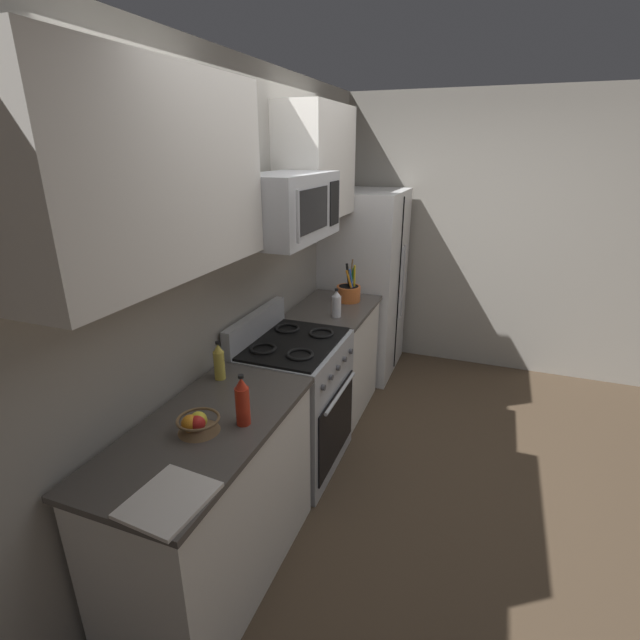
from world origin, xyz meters
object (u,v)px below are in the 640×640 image
microwave (286,207)px  fruit_basket (197,423)px  utensil_crock (349,292)px  bottle_hot_sauce (242,402)px  bottle_vinegar (336,304)px  refrigerator (364,284)px  bottle_oil (219,362)px  cutting_board (169,500)px  range_oven (294,403)px

microwave → fruit_basket: size_ratio=4.10×
utensil_crock → bottle_hot_sauce: utensil_crock is taller
microwave → bottle_vinegar: 0.98m
bottle_vinegar → refrigerator: bearing=4.2°
bottle_vinegar → bottle_hot_sauce: bearing=-177.6°
fruit_basket → bottle_oil: (0.48, 0.18, 0.06)m
refrigerator → bottle_vinegar: 1.09m
utensil_crock → bottle_hot_sauce: (-1.91, -0.09, 0.04)m
refrigerator → cutting_board: size_ratio=5.77×
bottle_oil → bottle_vinegar: (1.17, -0.28, -0.00)m
utensil_crock → bottle_vinegar: size_ratio=1.57×
range_oven → bottle_hot_sauce: bearing=-170.2°
refrigerator → bottle_oil: (-2.25, 0.20, 0.14)m
range_oven → cutting_board: range_oven is taller
utensil_crock → bottle_oil: (-1.57, 0.25, 0.03)m
refrigerator → bottle_vinegar: bearing=-175.8°
refrigerator → bottle_vinegar: size_ratio=7.98×
range_oven → refrigerator: (1.67, -0.02, 0.40)m
bottle_hot_sauce → range_oven: bearing=9.8°
microwave → bottle_hot_sauce: microwave is taller
utensil_crock → bottle_oil: bearing=171.0°
utensil_crock → bottle_hot_sauce: size_ratio=1.37×
range_oven → utensil_crock: 1.11m
refrigerator → microwave: 1.90m
range_oven → microwave: microwave is taller
utensil_crock → bottle_vinegar: utensil_crock is taller
bottle_oil → fruit_basket: bearing=-159.0°
refrigerator → microwave: size_ratio=2.19×
cutting_board → bottle_vinegar: 2.06m
utensil_crock → bottle_vinegar: bearing=-175.9°
range_oven → bottle_vinegar: bearing=-9.2°
microwave → cutting_board: bearing=-172.8°
cutting_board → refrigerator: bearing=2.6°
utensil_crock → range_oven: bearing=176.1°
range_oven → bottle_vinegar: (0.59, -0.10, 0.54)m
refrigerator → bottle_oil: bearing=174.9°
cutting_board → bottle_hot_sauce: (0.54, -0.00, 0.11)m
cutting_board → fruit_basket: bearing=21.1°
utensil_crock → bottle_hot_sauce: 1.92m
bottle_oil → bottle_vinegar: size_ratio=1.01×
bottle_hot_sauce → bottle_oil: bearing=44.5°
cutting_board → bottle_oil: 0.95m
range_oven → bottle_hot_sauce: (-0.93, -0.16, 0.55)m
range_oven → microwave: (-0.00, 0.03, 1.30)m
bottle_hot_sauce → bottle_oil: size_ratio=1.14×
utensil_crock → cutting_board: (-2.45, -0.09, -0.06)m
range_oven → utensil_crock: utensil_crock is taller
refrigerator → bottle_vinegar: refrigerator is taller
bottle_vinegar → range_oven: bearing=170.8°
fruit_basket → bottle_hot_sauce: size_ratio=0.78×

